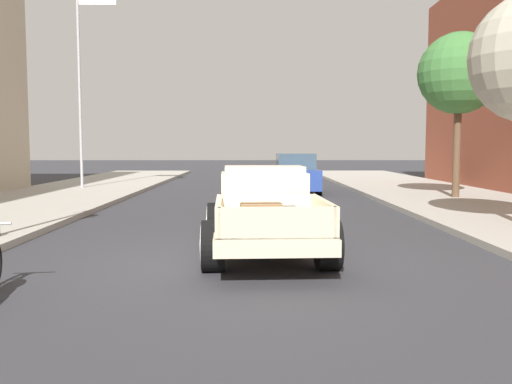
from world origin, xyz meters
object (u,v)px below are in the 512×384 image
Objects in this scene: car_background_blue at (295,174)px; street_tree_second at (459,74)px; hotrod_truck_cream at (264,211)px; flagpole at (84,58)px.

street_tree_second is (5.42, -3.73, 3.70)m from car_background_blue.
street_tree_second is (7.03, 9.32, 3.72)m from hotrod_truck_cream.
hotrod_truck_cream is 0.55× the size of flagpole.
car_background_blue is 7.55m from street_tree_second.
street_tree_second is at bearing -18.15° from flagpole.
street_tree_second reaches higher than car_background_blue.
hotrod_truck_cream is at bearing -97.02° from car_background_blue.
hotrod_truck_cream is 13.15m from car_background_blue.
flagpole is at bearing 117.94° from hotrod_truck_cream.
hotrod_truck_cream is at bearing -62.06° from flagpole.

